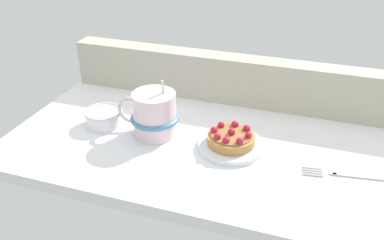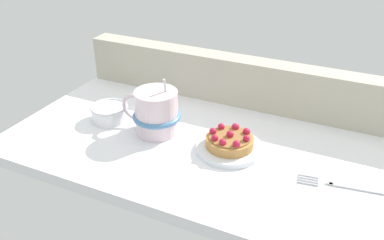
{
  "view_description": "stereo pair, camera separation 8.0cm",
  "coord_description": "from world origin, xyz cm",
  "px_view_note": "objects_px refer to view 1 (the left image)",
  "views": [
    {
      "loc": [
        18.82,
        -67.59,
        43.99
      ],
      "look_at": [
        -3.61,
        -1.07,
        4.72
      ],
      "focal_mm": 38.84,
      "sensor_mm": 36.0,
      "label": 1
    },
    {
      "loc": [
        26.27,
        -64.59,
        43.99
      ],
      "look_at": [
        -3.61,
        -1.07,
        4.72
      ],
      "focal_mm": 38.84,
      "sensor_mm": 36.0,
      "label": 2
    }
  ],
  "objects_px": {
    "sugar_bowl": "(104,117)",
    "coffee_mug": "(154,115)",
    "dessert_plate": "(231,146)",
    "dessert_fork": "(352,175)",
    "raspberry_tart": "(231,138)"
  },
  "relations": [
    {
      "from": "raspberry_tart",
      "to": "dessert_fork",
      "type": "bearing_deg",
      "value": -5.63
    },
    {
      "from": "dessert_plate",
      "to": "raspberry_tart",
      "type": "height_order",
      "value": "raspberry_tart"
    },
    {
      "from": "coffee_mug",
      "to": "sugar_bowl",
      "type": "height_order",
      "value": "coffee_mug"
    },
    {
      "from": "dessert_plate",
      "to": "dessert_fork",
      "type": "distance_m",
      "value": 0.22
    },
    {
      "from": "dessert_plate",
      "to": "raspberry_tart",
      "type": "xyz_separation_m",
      "value": [
        -0.0,
        0.0,
        0.02
      ]
    },
    {
      "from": "dessert_fork",
      "to": "sugar_bowl",
      "type": "distance_m",
      "value": 0.5
    },
    {
      "from": "dessert_plate",
      "to": "dessert_fork",
      "type": "xyz_separation_m",
      "value": [
        0.22,
        -0.02,
        -0.0
      ]
    },
    {
      "from": "dessert_plate",
      "to": "sugar_bowl",
      "type": "distance_m",
      "value": 0.28
    },
    {
      "from": "dessert_plate",
      "to": "coffee_mug",
      "type": "relative_size",
      "value": 0.97
    },
    {
      "from": "raspberry_tart",
      "to": "sugar_bowl",
      "type": "relative_size",
      "value": 1.13
    },
    {
      "from": "dessert_plate",
      "to": "sugar_bowl",
      "type": "height_order",
      "value": "sugar_bowl"
    },
    {
      "from": "coffee_mug",
      "to": "sugar_bowl",
      "type": "relative_size",
      "value": 1.63
    },
    {
      "from": "raspberry_tart",
      "to": "dessert_fork",
      "type": "distance_m",
      "value": 0.22
    },
    {
      "from": "dessert_plate",
      "to": "coffee_mug",
      "type": "distance_m",
      "value": 0.17
    },
    {
      "from": "sugar_bowl",
      "to": "coffee_mug",
      "type": "bearing_deg",
      "value": -0.4
    }
  ]
}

